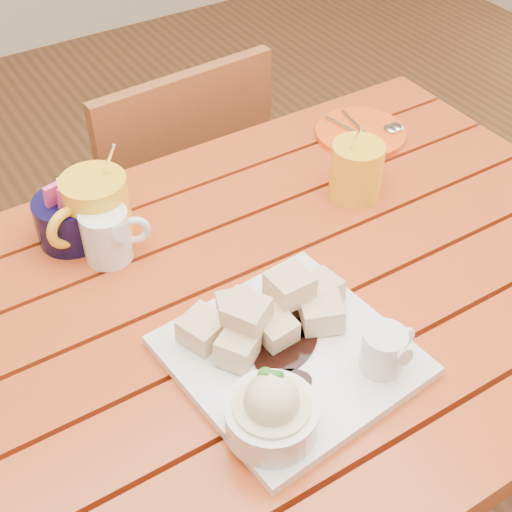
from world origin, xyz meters
TOP-DOWN VIEW (x-y plane):
  - table at (0.00, 0.00)m, footprint 1.20×0.79m
  - dessert_plate at (-0.06, -0.14)m, footprint 0.31×0.31m
  - coffee_mug_left at (-0.15, 0.25)m, footprint 0.14×0.10m
  - coffee_mug_right at (0.26, 0.13)m, footprint 0.12×0.09m
  - cream_pitcher at (-0.15, 0.20)m, footprint 0.10×0.09m
  - sugar_caddy at (-0.19, 0.27)m, footprint 0.10×0.10m
  - orange_saucer at (0.38, 0.26)m, footprint 0.17×0.17m
  - chair_far at (0.13, 0.60)m, footprint 0.42×0.42m

SIDE VIEW (x-z plane):
  - chair_far at x=0.13m, z-range 0.05..0.89m
  - table at x=0.00m, z-range 0.27..1.02m
  - orange_saucer at x=0.38m, z-range 0.75..0.77m
  - dessert_plate at x=-0.06m, z-range 0.73..0.84m
  - sugar_caddy at x=-0.19m, z-range 0.73..0.85m
  - cream_pitcher at x=-0.15m, z-range 0.75..0.84m
  - coffee_mug_right at x=0.26m, z-range 0.73..0.87m
  - coffee_mug_left at x=-0.15m, z-range 0.72..0.89m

